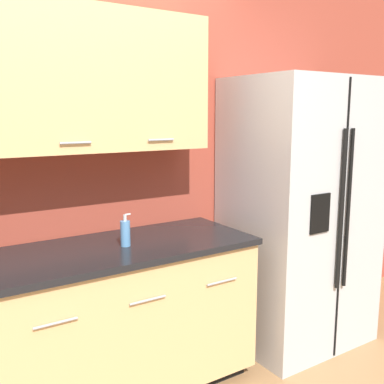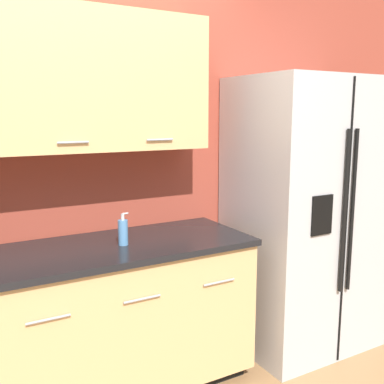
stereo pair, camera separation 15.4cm
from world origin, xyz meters
name	(u,v)px [view 1 (the left image)]	position (x,y,z in m)	size (l,w,h in m)	color
wall_back	(50,150)	(0.01, 1.05, 1.41)	(10.00, 0.39, 2.60)	#993D2D
counter_unit	(83,329)	(0.06, 0.75, 0.45)	(1.95, 0.64, 0.90)	black
refrigerator	(299,213)	(1.62, 0.69, 0.92)	(0.93, 0.76, 1.84)	#B2B2B5
soap_dispenser	(125,233)	(0.30, 0.71, 0.97)	(0.06, 0.05, 0.18)	#4C7FB2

